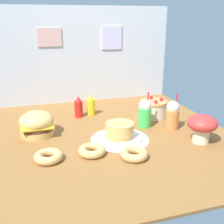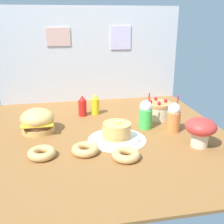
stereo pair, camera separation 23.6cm
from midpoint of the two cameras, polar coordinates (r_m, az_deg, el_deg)
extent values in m
cube|color=brown|center=(2.30, -3.74, -5.02)|extent=(2.02, 2.08, 0.02)
cube|color=silver|center=(3.14, -8.46, 11.42)|extent=(2.02, 0.03, 1.04)
cube|color=#D8A599|center=(3.07, -15.04, 14.65)|extent=(0.25, 0.01, 0.19)
cube|color=silver|center=(3.18, -2.26, 15.03)|extent=(0.23, 0.01, 0.25)
cylinder|color=white|center=(2.21, -1.43, -5.64)|extent=(0.46, 0.46, 0.00)
cylinder|color=#DBA859|center=(2.40, -17.83, -3.98)|extent=(0.27, 0.27, 0.05)
cylinder|color=#59331E|center=(2.39, -17.93, -3.04)|extent=(0.25, 0.25, 0.04)
cube|color=yellow|center=(2.38, -17.99, -2.52)|extent=(0.26, 0.26, 0.01)
ellipsoid|color=#E5B260|center=(2.37, -18.07, -1.77)|extent=(0.28, 0.28, 0.16)
cylinder|color=white|center=(2.21, -1.44, -5.41)|extent=(0.36, 0.36, 0.02)
cylinder|color=#E0AD5B|center=(2.20, -1.60, -4.83)|extent=(0.22, 0.22, 0.03)
cylinder|color=#E0AD5B|center=(2.19, -1.57, -4.18)|extent=(0.23, 0.23, 0.03)
cylinder|color=#E0AD5B|center=(2.18, -1.57, -3.48)|extent=(0.22, 0.22, 0.03)
cylinder|color=#E0AD5B|center=(2.17, -1.48, -2.71)|extent=(0.22, 0.22, 0.03)
cube|color=#F7E072|center=(2.16, -1.47, -2.11)|extent=(0.05, 0.05, 0.02)
cylinder|color=beige|center=(2.69, 6.02, 0.37)|extent=(0.25, 0.25, 0.14)
cylinder|color=#EA8C4C|center=(2.67, 6.08, 1.98)|extent=(0.26, 0.26, 0.02)
sphere|color=red|center=(2.68, 7.66, 2.61)|extent=(0.03, 0.03, 0.03)
sphere|color=red|center=(2.73, 5.63, 2.99)|extent=(0.03, 0.03, 0.03)
sphere|color=red|center=(2.63, 4.68, 2.35)|extent=(0.03, 0.03, 0.03)
sphere|color=red|center=(2.59, 6.48, 2.07)|extent=(0.03, 0.03, 0.03)
cylinder|color=red|center=(2.71, -9.38, 0.56)|extent=(0.08, 0.08, 0.16)
cone|color=red|center=(2.68, -9.50, 2.70)|extent=(0.06, 0.06, 0.05)
cylinder|color=yellow|center=(2.75, -6.78, 0.98)|extent=(0.08, 0.08, 0.16)
cone|color=yellow|center=(2.72, -6.87, 3.09)|extent=(0.06, 0.06, 0.05)
cylinder|color=green|center=(2.44, 3.98, -1.20)|extent=(0.12, 0.12, 0.17)
sphere|color=white|center=(2.40, 4.05, 1.34)|extent=(0.11, 0.11, 0.11)
cylinder|color=red|center=(2.40, 4.58, 2.16)|extent=(0.01, 0.03, 0.17)
cylinder|color=orange|center=(2.42, 9.58, -1.57)|extent=(0.12, 0.12, 0.17)
sphere|color=white|center=(2.39, 9.72, 0.98)|extent=(0.11, 0.11, 0.11)
cylinder|color=red|center=(2.39, 10.27, 1.81)|extent=(0.01, 0.03, 0.17)
torus|color=tan|center=(1.97, -16.39, -8.87)|extent=(0.20, 0.20, 0.06)
torus|color=pink|center=(1.97, -16.40, -8.76)|extent=(0.19, 0.19, 0.05)
torus|color=tan|center=(1.99, -7.59, -7.95)|extent=(0.20, 0.20, 0.06)
torus|color=brown|center=(1.99, -7.59, -7.84)|extent=(0.19, 0.19, 0.05)
torus|color=tan|center=(1.93, 1.05, -8.72)|extent=(0.20, 0.20, 0.06)
torus|color=#D89ED8|center=(1.92, 1.05, -8.61)|extent=(0.19, 0.19, 0.05)
cylinder|color=beige|center=(2.22, 14.97, -4.81)|extent=(0.13, 0.13, 0.11)
ellipsoid|color=red|center=(2.18, 15.20, -2.29)|extent=(0.23, 0.23, 0.13)
camera|label=1|loc=(0.12, -92.86, -0.99)|focal=44.40mm
camera|label=2|loc=(0.12, 87.14, 0.99)|focal=44.40mm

